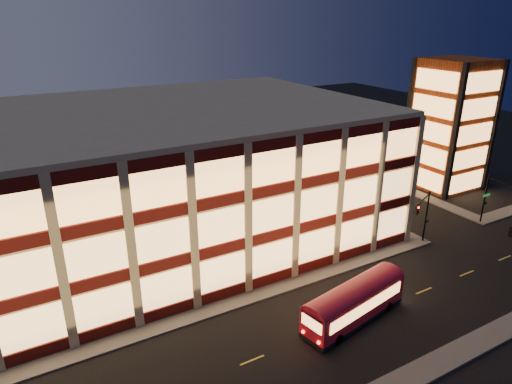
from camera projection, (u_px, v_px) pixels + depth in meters
ground at (238, 309)px, 39.04m from camera, size 200.00×200.00×0.00m
sidewalk_office_south at (201, 313)px, 38.44m from camera, size 54.00×2.00×0.15m
sidewalk_office_east at (328, 195)px, 63.38m from camera, size 2.00×30.00×0.15m
sidewalk_tower_south at (511, 210)px, 58.31m from camera, size 14.00×2.00×0.15m
sidewalk_tower_west at (386, 181)px, 68.46m from camera, size 2.00×30.00×0.15m
office_building at (140, 177)px, 48.70m from camera, size 50.45×30.45×14.50m
stair_tower at (450, 125)px, 63.87m from camera, size 8.60×8.60×18.00m
traffic_signal_far at (423, 212)px, 47.99m from camera, size 3.79×1.87×6.00m
traffic_signal_right at (497, 195)px, 52.52m from camera, size 1.20×4.37×6.00m
trolley_bus at (355, 301)px, 36.96m from camera, size 10.36×4.29×3.41m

